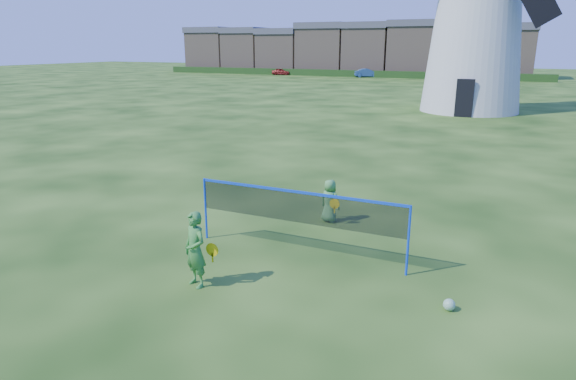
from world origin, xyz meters
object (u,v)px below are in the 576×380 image
(windmill, at_px, (478,7))
(player_boy, at_px, (330,201))
(car_left, at_px, (282,72))
(car_right, at_px, (367,73))
(play_ball, at_px, (449,305))
(player_girl, at_px, (195,250))
(badminton_net, at_px, (298,208))

(windmill, xyz_separation_m, player_boy, (-1.00, -26.63, -6.67))
(car_left, xyz_separation_m, car_right, (14.45, 0.03, 0.09))
(windmill, distance_m, play_ball, 31.15)
(player_girl, bearing_deg, play_ball, 34.69)
(windmill, height_order, car_left, windmill)
(play_ball, bearing_deg, windmill, 95.01)
(player_boy, bearing_deg, car_left, -47.37)
(player_boy, bearing_deg, badminton_net, 108.98)
(badminton_net, distance_m, car_right, 67.73)
(windmill, xyz_separation_m, car_left, (-32.63, 36.37, -6.72))
(car_right, bearing_deg, play_ball, 176.43)
(badminton_net, relative_size, player_girl, 3.24)
(windmill, relative_size, player_boy, 17.76)
(player_boy, height_order, play_ball, player_boy)
(windmill, bearing_deg, car_right, 116.55)
(windmill, xyz_separation_m, play_ball, (2.65, -30.20, -7.15))
(player_girl, bearing_deg, windmill, 107.50)
(windmill, bearing_deg, car_left, 131.90)
(windmill, height_order, player_girl, windmill)
(windmill, distance_m, player_girl, 32.06)
(player_girl, distance_m, car_left, 74.26)
(car_right, bearing_deg, car_left, 69.19)
(badminton_net, relative_size, car_left, 1.58)
(badminton_net, distance_m, player_boy, 2.52)
(car_right, bearing_deg, player_boy, 174.31)
(car_left, distance_m, car_right, 14.45)
(badminton_net, xyz_separation_m, player_girl, (-1.23, -2.25, -0.36))
(player_girl, distance_m, play_ball, 4.93)
(player_boy, bearing_deg, windmill, -76.18)
(badminton_net, height_order, car_left, badminton_net)
(badminton_net, relative_size, player_boy, 4.27)
(badminton_net, relative_size, play_ball, 22.95)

